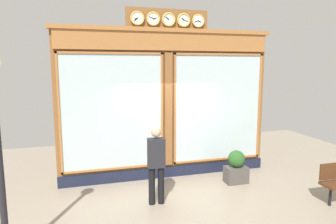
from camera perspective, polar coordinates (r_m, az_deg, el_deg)
The scene contains 4 objects.
shop_facade at distance 7.96m, azimuth -0.25°, elevation 1.58°, with size 5.70×0.42×4.34m.
pedestrian at distance 6.49m, azimuth -2.22°, elevation -9.38°, with size 0.38×0.25×1.69m.
planter_box at distance 8.03m, azimuth 12.67°, elevation -11.44°, with size 0.56×0.36×0.41m, color #4C4742.
planter_shrub at distance 7.90m, azimuth 12.77°, elevation -8.58°, with size 0.42×0.42×0.42m, color #285623.
Camera 1 is at (2.15, 7.47, 2.94)m, focal length 32.38 mm.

